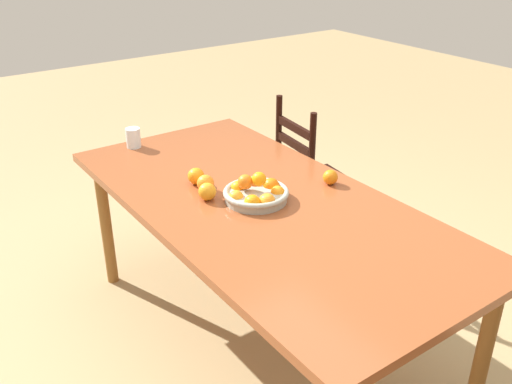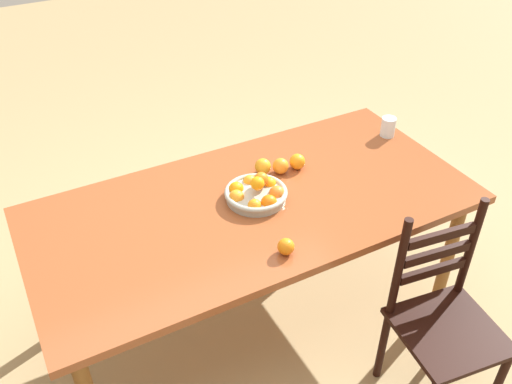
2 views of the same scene
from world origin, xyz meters
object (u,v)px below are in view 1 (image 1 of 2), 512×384
at_px(orange_loose_2, 207,192).
at_px(dining_table, 262,215).
at_px(orange_loose_0, 330,177).
at_px(orange_loose_1, 196,176).
at_px(fruit_bowl, 256,193).
at_px(orange_loose_3, 206,183).
at_px(drinking_glass, 133,138).
at_px(chair_near_window, 312,183).

bearing_deg(orange_loose_2, dining_table, 51.16).
xyz_separation_m(orange_loose_0, orange_loose_1, (-0.36, -0.50, 0.00)).
xyz_separation_m(fruit_bowl, orange_loose_3, (-0.20, -0.13, 0.00)).
relative_size(dining_table, drinking_glass, 19.18).
bearing_deg(orange_loose_2, orange_loose_1, 166.10).
xyz_separation_m(orange_loose_2, orange_loose_3, (-0.08, 0.04, -0.00)).
relative_size(orange_loose_0, drinking_glass, 0.66).
xyz_separation_m(fruit_bowl, orange_loose_0, (0.07, 0.37, 0.00)).
bearing_deg(drinking_glass, orange_loose_3, 3.06).
distance_m(orange_loose_2, orange_loose_3, 0.09).
xyz_separation_m(chair_near_window, drinking_glass, (-0.39, -0.93, 0.37)).
height_order(chair_near_window, orange_loose_3, chair_near_window).
height_order(dining_table, orange_loose_0, orange_loose_0).
height_order(fruit_bowl, orange_loose_0, fruit_bowl).
relative_size(orange_loose_1, drinking_glass, 0.74).
bearing_deg(orange_loose_0, dining_table, -97.00).
relative_size(dining_table, orange_loose_3, 25.89).
distance_m(dining_table, fruit_bowl, 0.11).
bearing_deg(chair_near_window, orange_loose_3, 115.35).
bearing_deg(orange_loose_2, orange_loose_0, 70.47).
distance_m(fruit_bowl, orange_loose_2, 0.21).
xyz_separation_m(dining_table, orange_loose_0, (0.04, 0.36, 0.10)).
xyz_separation_m(chair_near_window, orange_loose_2, (0.37, -0.93, 0.36)).
xyz_separation_m(dining_table, drinking_glass, (-0.91, -0.18, 0.12)).
distance_m(dining_table, orange_loose_1, 0.36).
distance_m(orange_loose_0, orange_loose_1, 0.62).
bearing_deg(drinking_glass, dining_table, 11.40).
bearing_deg(chair_near_window, fruit_bowl, 130.38).
bearing_deg(orange_loose_3, fruit_bowl, 33.03).
relative_size(orange_loose_1, orange_loose_3, 1.00).
bearing_deg(drinking_glass, orange_loose_0, 29.60).
xyz_separation_m(fruit_bowl, orange_loose_1, (-0.29, -0.13, 0.00)).
height_order(orange_loose_1, orange_loose_3, same).
xyz_separation_m(chair_near_window, fruit_bowl, (0.49, -0.76, 0.35)).
height_order(orange_loose_0, orange_loose_1, orange_loose_1).
xyz_separation_m(chair_near_window, orange_loose_3, (0.29, -0.89, 0.36)).
relative_size(dining_table, chair_near_window, 2.08).
xyz_separation_m(orange_loose_1, drinking_glass, (-0.59, -0.04, 0.01)).
xyz_separation_m(orange_loose_3, drinking_glass, (-0.68, -0.04, 0.01)).
relative_size(chair_near_window, orange_loose_1, 12.51).
distance_m(orange_loose_0, orange_loose_3, 0.57).
bearing_deg(orange_loose_1, drinking_glass, -176.04).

